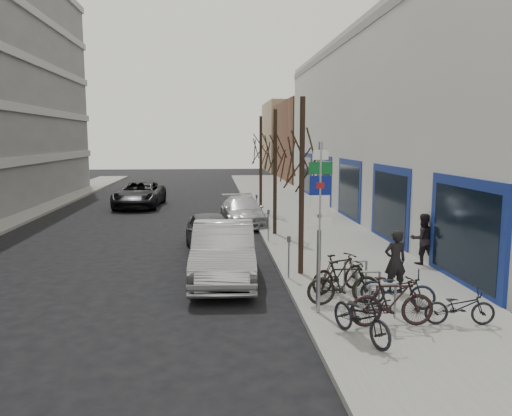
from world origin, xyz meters
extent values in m
plane|color=black|center=(0.00, 0.00, 0.00)|extent=(120.00, 120.00, 0.00)
cube|color=slate|center=(4.50, 10.00, 0.07)|extent=(5.00, 70.00, 0.15)
cube|color=brown|center=(13.00, 40.00, 4.00)|extent=(12.00, 14.00, 8.00)
cube|color=#937A5B|center=(13.50, 55.00, 4.50)|extent=(13.00, 12.00, 9.00)
cylinder|color=gray|center=(2.40, 0.00, 2.10)|extent=(0.10, 0.10, 4.20)
cube|color=white|center=(2.40, -0.03, 3.90)|extent=(0.35, 0.03, 0.22)
cube|color=#0C5926|center=(2.40, -0.03, 3.60)|extent=(0.55, 0.03, 0.28)
cube|color=navy|center=(2.40, -0.03, 3.20)|extent=(0.50, 0.03, 0.45)
cube|color=maroon|center=(2.40, -0.04, 3.20)|extent=(0.18, 0.02, 0.14)
cube|color=white|center=(2.40, -0.03, 2.75)|extent=(0.45, 0.03, 0.45)
cube|color=white|center=(2.40, -0.03, 2.30)|extent=(0.55, 0.03, 0.28)
cylinder|color=gray|center=(3.50, -0.50, 0.55)|extent=(0.06, 0.06, 0.80)
cylinder|color=gray|center=(4.10, -0.50, 0.55)|extent=(0.06, 0.06, 0.80)
cylinder|color=gray|center=(3.80, -0.50, 0.95)|extent=(0.60, 0.06, 0.06)
cylinder|color=gray|center=(3.50, 0.60, 0.55)|extent=(0.06, 0.06, 0.80)
cylinder|color=gray|center=(4.10, 0.60, 0.55)|extent=(0.06, 0.06, 0.80)
cylinder|color=gray|center=(3.80, 0.60, 0.95)|extent=(0.60, 0.06, 0.06)
cylinder|color=gray|center=(3.50, 1.70, 0.55)|extent=(0.06, 0.06, 0.80)
cylinder|color=gray|center=(4.10, 1.70, 0.55)|extent=(0.06, 0.06, 0.80)
cylinder|color=gray|center=(3.80, 1.70, 0.95)|extent=(0.60, 0.06, 0.06)
cylinder|color=black|center=(2.60, 3.50, 2.75)|extent=(0.16, 0.16, 5.50)
cylinder|color=black|center=(2.60, 10.00, 2.75)|extent=(0.16, 0.16, 5.50)
cylinder|color=black|center=(2.60, 16.50, 2.75)|extent=(0.16, 0.16, 5.50)
cylinder|color=gray|center=(2.15, 3.00, 0.70)|extent=(0.05, 0.05, 1.10)
cube|color=#3F3F44|center=(2.15, 3.00, 1.33)|extent=(0.10, 0.08, 0.18)
cylinder|color=gray|center=(2.15, 8.50, 0.70)|extent=(0.05, 0.05, 1.10)
cube|color=#3F3F44|center=(2.15, 8.50, 1.33)|extent=(0.10, 0.08, 0.18)
cylinder|color=gray|center=(2.15, 14.00, 0.70)|extent=(0.05, 0.05, 1.10)
cube|color=#3F3F44|center=(2.15, 14.00, 1.33)|extent=(0.10, 0.08, 0.18)
imported|color=black|center=(2.95, -1.67, 0.71)|extent=(1.19, 1.92, 1.12)
imported|color=black|center=(3.83, -1.03, 0.73)|extent=(1.92, 0.59, 1.16)
imported|color=black|center=(4.43, 0.22, 0.70)|extent=(1.87, 1.20, 1.10)
imported|color=black|center=(3.15, 0.50, 0.72)|extent=(1.90, 0.61, 1.14)
imported|color=black|center=(5.38, -1.04, 0.63)|extent=(1.60, 0.64, 0.95)
imported|color=black|center=(3.30, 1.54, 0.69)|extent=(1.85, 1.24, 1.09)
imported|color=#A9A9AE|center=(0.22, 3.49, 0.86)|extent=(1.99, 5.29, 1.72)
imported|color=#47474C|center=(-0.20, 7.43, 0.73)|extent=(2.19, 4.46, 1.46)
imported|color=#ADADB2|center=(1.40, 13.28, 0.69)|extent=(2.32, 4.89, 1.38)
imported|color=black|center=(-4.69, 20.37, 0.81)|extent=(2.93, 5.91, 1.61)
imported|color=black|center=(4.79, 1.40, 1.00)|extent=(0.66, 0.47, 1.71)
imported|color=black|center=(6.80, 4.31, 1.00)|extent=(0.65, 0.46, 1.71)
camera|label=1|loc=(-0.05, -11.29, 4.27)|focal=35.00mm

